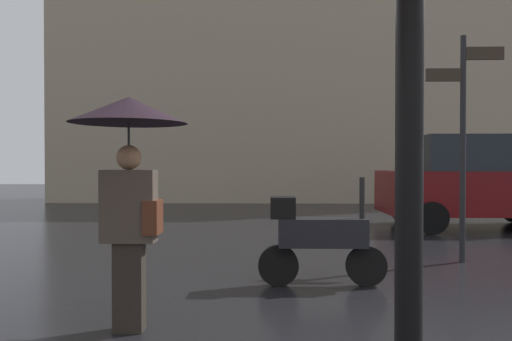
{
  "coord_description": "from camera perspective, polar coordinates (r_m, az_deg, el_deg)",
  "views": [
    {
      "loc": [
        -0.74,
        -2.56,
        1.38
      ],
      "look_at": [
        -0.91,
        4.88,
        1.28
      ],
      "focal_mm": 33.48,
      "sensor_mm": 36.0,
      "label": 1
    }
  ],
  "objects": [
    {
      "name": "parked_scooter",
      "position": [
        5.5,
        7.44,
        -7.88
      ],
      "size": [
        1.45,
        0.32,
        1.23
      ],
      "rotation": [
        0.0,
        0.0,
        0.15
      ],
      "color": "black",
      "rests_on": "ground"
    },
    {
      "name": "parked_car_left",
      "position": [
        11.32,
        24.71,
        -1.23
      ],
      "size": [
        4.02,
        2.05,
        1.99
      ],
      "rotation": [
        0.0,
        0.0,
        3.27
      ],
      "color": "#590C0F",
      "rests_on": "ground"
    },
    {
      "name": "pedestrian_with_umbrella",
      "position": [
        4.07,
        -14.89,
        2.69
      ],
      "size": [
        0.96,
        0.96,
        1.94
      ],
      "rotation": [
        0.0,
        0.0,
        1.65
      ],
      "color": "#2A241E",
      "rests_on": "ground"
    },
    {
      "name": "building_block",
      "position": [
        19.01,
        3.62,
        16.19
      ],
      "size": [
        17.25,
        3.13,
        12.88
      ],
      "primitive_type": "cube",
      "color": "gray",
      "rests_on": "ground"
    },
    {
      "name": "street_signpost",
      "position": [
        7.33,
        23.53,
        4.94
      ],
      "size": [
        1.08,
        0.08,
        3.19
      ],
      "color": "black",
      "rests_on": "ground"
    }
  ]
}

